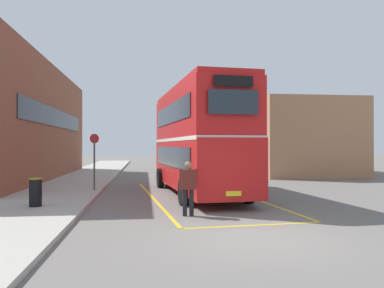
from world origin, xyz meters
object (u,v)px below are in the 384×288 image
single_deck_bus (213,152)px  litter_bin (36,192)px  double_decker_bus (197,138)px  pedestrian_boarding (188,184)px  bus_stop_sign (94,156)px

single_deck_bus → litter_bin: single_deck_bus is taller
double_decker_bus → litter_bin: double_decker_bus is taller
single_deck_bus → litter_bin: size_ratio=8.97×
pedestrian_boarding → double_decker_bus: bearing=79.1°
pedestrian_boarding → litter_bin: (-4.98, 1.59, -0.36)m
double_decker_bus → litter_bin: 7.32m
double_decker_bus → litter_bin: size_ratio=10.73×
pedestrian_boarding → litter_bin: 5.24m
litter_bin → bus_stop_sign: bearing=74.2°
double_decker_bus → bus_stop_sign: 4.84m
single_deck_bus → bus_stop_sign: bearing=-116.2°
single_deck_bus → pedestrian_boarding: single_deck_bus is taller
double_decker_bus → pedestrian_boarding: bearing=-100.9°
litter_bin → bus_stop_sign: (1.34, 4.73, 1.08)m
pedestrian_boarding → litter_bin: size_ratio=1.77×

